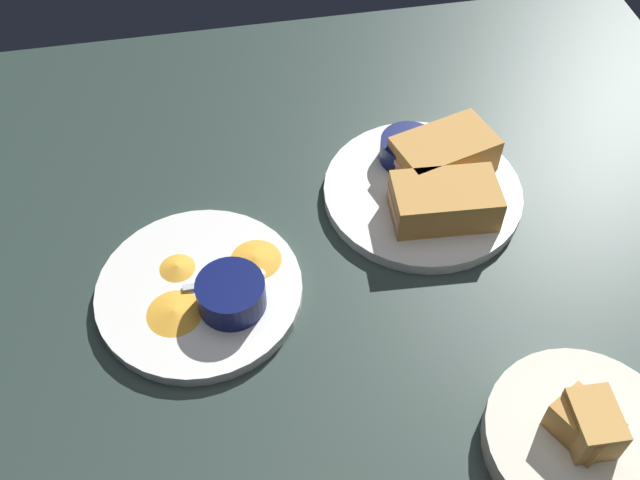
# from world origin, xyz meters

# --- Properties ---
(ground_plane) EXTENTS (1.10, 1.10, 0.03)m
(ground_plane) POSITION_xyz_m (0.00, 0.00, -0.01)
(ground_plane) COLOR #283833
(plate_sandwich_main) EXTENTS (0.26, 0.26, 0.02)m
(plate_sandwich_main) POSITION_xyz_m (-0.08, -0.12, 0.01)
(plate_sandwich_main) COLOR white
(plate_sandwich_main) RESTS_ON ground_plane
(sandwich_half_near) EXTENTS (0.14, 0.08, 0.05)m
(sandwich_half_near) POSITION_xyz_m (-0.09, -0.08, 0.04)
(sandwich_half_near) COLOR #C68C42
(sandwich_half_near) RESTS_ON plate_sandwich_main
(sandwich_half_far) EXTENTS (0.15, 0.11, 0.05)m
(sandwich_half_far) POSITION_xyz_m (-0.12, -0.16, 0.04)
(sandwich_half_far) COLOR #C68C42
(sandwich_half_far) RESTS_ON plate_sandwich_main
(ramekin_dark_sauce) EXTENTS (0.08, 0.08, 0.03)m
(ramekin_dark_sauce) POSITION_xyz_m (-0.08, -0.18, 0.03)
(ramekin_dark_sauce) COLOR #0C144C
(ramekin_dark_sauce) RESTS_ON plate_sandwich_main
(spoon_by_dark_ramekin) EXTENTS (0.04, 0.10, 0.01)m
(spoon_by_dark_ramekin) POSITION_xyz_m (-0.09, -0.12, 0.02)
(spoon_by_dark_ramekin) COLOR silver
(spoon_by_dark_ramekin) RESTS_ON plate_sandwich_main
(plate_chips_companion) EXTENTS (0.24, 0.24, 0.02)m
(plate_chips_companion) POSITION_xyz_m (0.22, -0.02, 0.01)
(plate_chips_companion) COLOR white
(plate_chips_companion) RESTS_ON ground_plane
(ramekin_light_gravy) EXTENTS (0.08, 0.08, 0.04)m
(ramekin_light_gravy) POSITION_xyz_m (0.18, 0.01, 0.04)
(ramekin_light_gravy) COLOR #0C144C
(ramekin_light_gravy) RESTS_ON plate_chips_companion
(spoon_by_gravy_ramekin) EXTENTS (0.10, 0.02, 0.01)m
(spoon_by_gravy_ramekin) POSITION_xyz_m (0.17, -0.02, 0.02)
(spoon_by_gravy_ramekin) COLOR silver
(spoon_by_gravy_ramekin) RESTS_ON plate_chips_companion
(plantain_chip_scatter) EXTENTS (0.18, 0.14, 0.01)m
(plantain_chip_scatter) POSITION_xyz_m (0.21, -0.02, 0.02)
(plantain_chip_scatter) COLOR gold
(plantain_chip_scatter) RESTS_ON plate_chips_companion
(bread_basket_rear) EXTENTS (0.20, 0.20, 0.08)m
(bread_basket_rear) POSITION_xyz_m (-0.14, 0.24, 0.02)
(bread_basket_rear) COLOR silver
(bread_basket_rear) RESTS_ON ground_plane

